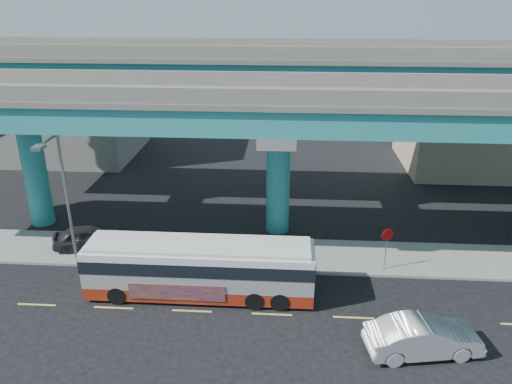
# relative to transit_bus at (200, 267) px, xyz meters

# --- Properties ---
(ground) EXTENTS (120.00, 120.00, 0.00)m
(ground) POSITION_rel_transit_bus_xyz_m (3.79, -1.22, -1.65)
(ground) COLOR black
(ground) RESTS_ON ground
(sidewalk) EXTENTS (70.00, 4.00, 0.15)m
(sidewalk) POSITION_rel_transit_bus_xyz_m (3.79, 4.28, -1.58)
(sidewalk) COLOR gray
(sidewalk) RESTS_ON ground
(lane_markings) EXTENTS (58.00, 0.12, 0.01)m
(lane_markings) POSITION_rel_transit_bus_xyz_m (3.79, -1.52, -1.65)
(lane_markings) COLOR #D8C64C
(lane_markings) RESTS_ON ground
(viaduct) EXTENTS (52.00, 12.40, 11.70)m
(viaduct) POSITION_rel_transit_bus_xyz_m (3.79, 7.89, 7.49)
(viaduct) COLOR teal
(viaduct) RESTS_ON ground
(building_beige) EXTENTS (14.00, 10.23, 7.00)m
(building_beige) POSITION_rel_transit_bus_xyz_m (21.79, 21.76, 1.85)
(building_beige) COLOR tan
(building_beige) RESTS_ON ground
(building_concrete) EXTENTS (12.00, 10.00, 9.00)m
(building_concrete) POSITION_rel_transit_bus_xyz_m (-16.21, 22.78, 2.85)
(building_concrete) COLOR gray
(building_concrete) RESTS_ON ground
(transit_bus) EXTENTS (11.78, 2.56, 3.02)m
(transit_bus) POSITION_rel_transit_bus_xyz_m (0.00, 0.00, 0.00)
(transit_bus) COLOR maroon
(transit_bus) RESTS_ON ground
(sedan) EXTENTS (3.44, 5.62, 1.66)m
(sedan) POSITION_rel_transit_bus_xyz_m (10.49, -3.82, -0.82)
(sedan) COLOR #BABBC0
(sedan) RESTS_ON ground
(parked_car) EXTENTS (3.87, 4.92, 1.37)m
(parked_car) POSITION_rel_transit_bus_xyz_m (-7.76, 4.39, -0.82)
(parked_car) COLOR #2C2C31
(parked_car) RESTS_ON sidewalk
(street_lamp) EXTENTS (0.50, 2.54, 7.81)m
(street_lamp) POSITION_rel_transit_bus_xyz_m (-7.86, 2.22, 3.56)
(street_lamp) COLOR gray
(street_lamp) RESTS_ON sidewalk
(stop_sign) EXTENTS (0.71, 0.33, 2.55)m
(stop_sign) POSITION_rel_transit_bus_xyz_m (9.98, 2.96, 0.33)
(stop_sign) COLOR gray
(stop_sign) RESTS_ON sidewalk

